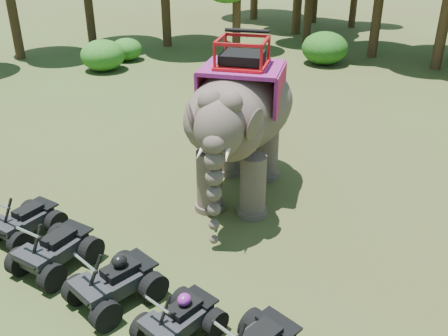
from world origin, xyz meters
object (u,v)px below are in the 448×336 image
Objects in this scene: atv_0 at (23,215)px; elephant at (241,119)px; atv_1 at (54,243)px; atv_2 at (114,275)px; atv_3 at (179,313)px.

elephant is at bearing 56.03° from atv_0.
atv_1 is 1.99m from atv_2.
elephant reaches higher than atv_0.
elephant reaches higher than atv_2.
elephant is 3.23× the size of atv_0.
atv_1 is at bearing -170.55° from atv_2.
elephant is 5.93m from atv_1.
atv_2 is (1.99, 0.04, 0.00)m from atv_1.
atv_1 reaches higher than atv_3.
atv_3 is at bearing -3.84° from atv_1.
elephant is 3.50× the size of atv_3.
elephant is at bearing 105.09° from atv_2.
atv_3 is (3.76, 0.09, -0.09)m from atv_1.
atv_3 is (1.77, 0.05, -0.09)m from atv_2.
elephant is 3.02× the size of atv_2.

